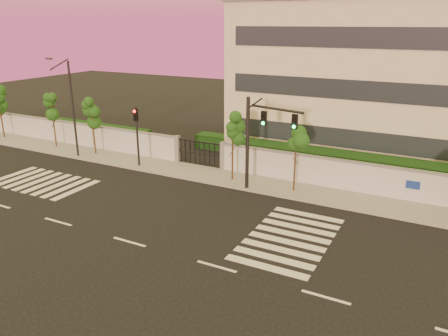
# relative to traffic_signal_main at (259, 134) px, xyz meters

# --- Properties ---
(ground) EXTENTS (120.00, 120.00, 0.00)m
(ground) POSITION_rel_traffic_signal_main_xyz_m (-2.96, -9.27, -3.88)
(ground) COLOR black
(ground) RESTS_ON ground
(sidewalk) EXTENTS (60.00, 3.00, 0.15)m
(sidewalk) POSITION_rel_traffic_signal_main_xyz_m (-2.96, 1.23, -3.80)
(sidewalk) COLOR gray
(sidewalk) RESTS_ON ground
(perimeter_wall) EXTENTS (60.00, 0.36, 2.20)m
(perimeter_wall) POSITION_rel_traffic_signal_main_xyz_m (-2.86, 2.73, -2.81)
(perimeter_wall) COLOR silver
(perimeter_wall) RESTS_ON ground
(hedge_row) EXTENTS (41.00, 4.25, 1.80)m
(hedge_row) POSITION_rel_traffic_signal_main_xyz_m (-1.80, 5.47, -3.06)
(hedge_row) COLOR black
(hedge_row) RESTS_ON ground
(institutional_building) EXTENTS (24.40, 12.40, 12.25)m
(institutional_building) POSITION_rel_traffic_signal_main_xyz_m (6.04, 12.71, 2.28)
(institutional_building) COLOR beige
(institutional_building) RESTS_ON ground
(road_markings) EXTENTS (57.00, 7.62, 0.02)m
(road_markings) POSITION_rel_traffic_signal_main_xyz_m (-4.54, -5.52, -3.87)
(road_markings) COLOR silver
(road_markings) RESTS_ON ground
(street_tree_b) EXTENTS (1.47, 1.17, 4.85)m
(street_tree_b) POSITION_rel_traffic_signal_main_xyz_m (-19.76, 1.40, -0.31)
(street_tree_b) COLOR #382314
(street_tree_b) RESTS_ON ground
(street_tree_c) EXTENTS (1.45, 1.16, 4.81)m
(street_tree_c) POSITION_rel_traffic_signal_main_xyz_m (-15.17, 1.37, -0.33)
(street_tree_c) COLOR #382314
(street_tree_c) RESTS_ON ground
(street_tree_d) EXTENTS (1.48, 1.17, 4.91)m
(street_tree_d) POSITION_rel_traffic_signal_main_xyz_m (-2.32, 1.04, -0.26)
(street_tree_d) COLOR #382314
(street_tree_d) RESTS_ON ground
(street_tree_e) EXTENTS (1.40, 1.11, 4.97)m
(street_tree_e) POSITION_rel_traffic_signal_main_xyz_m (2.14, 1.01, -0.22)
(street_tree_e) COLOR #382314
(street_tree_e) RESTS_ON ground
(traffic_signal_main) EXTENTS (3.84, 1.04, 6.13)m
(traffic_signal_main) POSITION_rel_traffic_signal_main_xyz_m (0.00, 0.00, 0.00)
(traffic_signal_main) COLOR black
(traffic_signal_main) RESTS_ON ground
(traffic_signal_secondary) EXTENTS (0.36, 0.35, 4.67)m
(traffic_signal_secondary) POSITION_rel_traffic_signal_main_xyz_m (-10.01, 0.47, -0.91)
(traffic_signal_secondary) COLOR black
(traffic_signal_secondary) RESTS_ON ground
(streetlight_west) EXTENTS (0.48, 1.93, 8.04)m
(streetlight_west) POSITION_rel_traffic_signal_main_xyz_m (-16.00, 0.03, 0.47)
(streetlight_west) COLOR black
(streetlight_west) RESTS_ON ground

